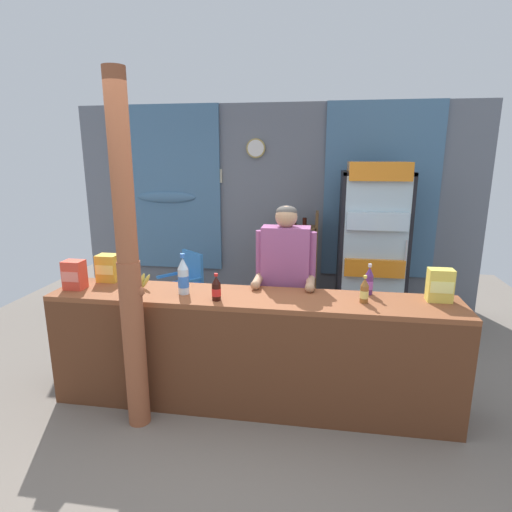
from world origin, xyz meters
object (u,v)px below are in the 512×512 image
Objects in this scene: timber_post at (129,269)px; plastic_lawn_chair at (185,282)px; shopkeeper at (285,274)px; snack_box_choco_powder at (108,268)px; drink_fridge at (373,238)px; soda_bottle_iced_tea at (364,291)px; snack_box_instant_noodle at (440,285)px; stall_counter at (249,345)px; bottle_shelf_rack at (298,261)px; banana_bunch at (135,281)px; soda_bottle_cola at (216,289)px; soda_bottle_grape_soda at (369,281)px; soda_bottle_water at (183,277)px; snack_box_crackers at (74,275)px.

timber_post is 3.01× the size of plastic_lawn_chair.
shopkeeper is 6.81× the size of snack_box_choco_powder.
drink_fridge reaches higher than soda_bottle_iced_tea.
drink_fridge reaches higher than snack_box_instant_noodle.
stall_counter is 2.26m from bottle_shelf_rack.
plastic_lawn_chair is at bearing 148.49° from snack_box_instant_noodle.
banana_bunch is at bearing 171.18° from stall_counter.
stall_counter is 1.09m from timber_post.
soda_bottle_grape_soda is at bearing 15.71° from soda_bottle_cola.
soda_bottle_water is 1.55× the size of soda_bottle_cola.
soda_bottle_water is (-0.54, 0.09, 0.51)m from stall_counter.
bottle_shelf_rack is 5.59× the size of snack_box_crackers.
soda_bottle_iced_tea is at bearing -1.70° from banana_bunch.
soda_bottle_water reaches higher than snack_box_instant_noodle.
bottle_shelf_rack is 2.26m from soda_bottle_iced_tea.
bottle_shelf_rack reaches higher than snack_box_crackers.
bottle_shelf_rack is 0.83× the size of shopkeeper.
snack_box_crackers is at bearing -164.45° from shopkeeper.
stall_counter is 3.78× the size of plastic_lawn_chair.
soda_bottle_water is 1.48m from soda_bottle_grape_soda.
timber_post is 12.18× the size of soda_bottle_iced_tea.
soda_bottle_cola is 0.90× the size of snack_box_choco_powder.
drink_fridge is at bearing 82.64° from soda_bottle_grape_soda.
drink_fridge reaches higher than bottle_shelf_rack.
stall_counter is 12.97× the size of soda_bottle_grape_soda.
snack_box_crackers is at bearing -174.40° from soda_bottle_grape_soda.
soda_bottle_water is 0.45m from banana_bunch.
banana_bunch is (-0.44, 0.07, -0.08)m from soda_bottle_water.
banana_bunch is (-2.13, -1.84, -0.07)m from drink_fridge.
soda_bottle_iced_tea is at bearing 0.48° from soda_bottle_water.
soda_bottle_cola is (-1.17, -0.33, -0.02)m from soda_bottle_grape_soda.
snack_box_choco_powder reaches higher than banana_bunch.
snack_box_instant_noodle is (1.68, 0.24, 0.04)m from soda_bottle_cola.
drink_fridge is at bearing 57.98° from shopkeeper.
plastic_lawn_chair is at bearing 98.39° from timber_post.
soda_bottle_cola is 0.89× the size of snack_box_crackers.
drink_fridge is at bearing 40.90° from banana_bunch.
snack_box_choco_powder is at bearing -171.69° from shopkeeper.
banana_bunch is at bearing 171.42° from soda_bottle_water.
bottle_shelf_rack is 1.56× the size of plastic_lawn_chair.
soda_bottle_water is at bearing -110.39° from bottle_shelf_rack.
soda_bottle_grape_soda is (2.05, -1.48, 0.56)m from plastic_lawn_chair.
snack_box_crackers is at bearing 177.37° from stall_counter.
shopkeeper is 6.38× the size of snack_box_instant_noodle.
timber_post is at bearing -127.03° from soda_bottle_water.
soda_bottle_iced_tea is at bearing -74.11° from bottle_shelf_rack.
snack_box_crackers is (-1.71, -0.48, 0.05)m from shopkeeper.
soda_bottle_water is at bearing -131.42° from drink_fridge.
bottle_shelf_rack reaches higher than soda_bottle_iced_tea.
plastic_lawn_chair is 3.06m from snack_box_instant_noodle.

